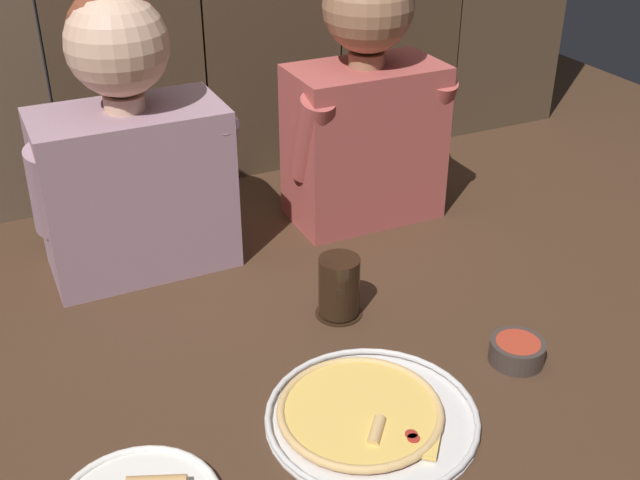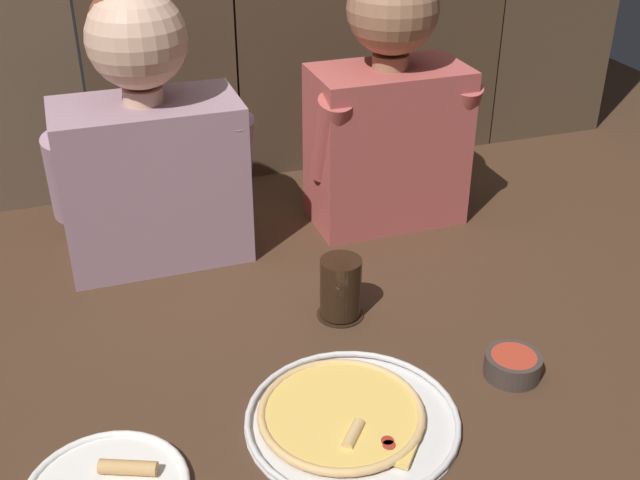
{
  "view_description": "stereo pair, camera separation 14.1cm",
  "coord_description": "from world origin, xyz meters",
  "px_view_note": "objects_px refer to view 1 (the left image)",
  "views": [
    {
      "loc": [
        -0.54,
        -1.01,
        0.88
      ],
      "look_at": [
        -0.02,
        0.1,
        0.18
      ],
      "focal_mm": 44.12,
      "sensor_mm": 36.0,
      "label": 1
    },
    {
      "loc": [
        -0.41,
        -1.07,
        0.88
      ],
      "look_at": [
        -0.02,
        0.1,
        0.18
      ],
      "focal_mm": 44.12,
      "sensor_mm": 36.0,
      "label": 2
    }
  ],
  "objects_px": {
    "dipping_bowl": "(517,350)",
    "diner_right": "(366,97)",
    "drinking_glass": "(339,287)",
    "diner_left": "(130,145)",
    "pizza_tray": "(367,414)"
  },
  "relations": [
    {
      "from": "drinking_glass",
      "to": "dipping_bowl",
      "type": "height_order",
      "value": "drinking_glass"
    },
    {
      "from": "diner_left",
      "to": "pizza_tray",
      "type": "bearing_deg",
      "value": -72.52
    },
    {
      "from": "dipping_bowl",
      "to": "diner_left",
      "type": "xyz_separation_m",
      "value": [
        -0.51,
        0.62,
        0.25
      ]
    },
    {
      "from": "drinking_glass",
      "to": "dipping_bowl",
      "type": "distance_m",
      "value": 0.35
    },
    {
      "from": "diner_right",
      "to": "drinking_glass",
      "type": "bearing_deg",
      "value": -124.12
    },
    {
      "from": "diner_right",
      "to": "diner_left",
      "type": "bearing_deg",
      "value": 179.99
    },
    {
      "from": "drinking_glass",
      "to": "diner_right",
      "type": "distance_m",
      "value": 0.48
    },
    {
      "from": "diner_left",
      "to": "diner_right",
      "type": "bearing_deg",
      "value": -0.01
    },
    {
      "from": "dipping_bowl",
      "to": "drinking_glass",
      "type": "bearing_deg",
      "value": 129.7
    },
    {
      "from": "pizza_tray",
      "to": "drinking_glass",
      "type": "xyz_separation_m",
      "value": [
        0.09,
        0.29,
        0.05
      ]
    },
    {
      "from": "pizza_tray",
      "to": "diner_right",
      "type": "distance_m",
      "value": 0.77
    },
    {
      "from": "diner_left",
      "to": "diner_right",
      "type": "relative_size",
      "value": 0.97
    },
    {
      "from": "dipping_bowl",
      "to": "diner_right",
      "type": "height_order",
      "value": "diner_right"
    },
    {
      "from": "pizza_tray",
      "to": "dipping_bowl",
      "type": "relative_size",
      "value": 3.53
    },
    {
      "from": "pizza_tray",
      "to": "diner_left",
      "type": "xyz_separation_m",
      "value": [
        -0.2,
        0.64,
        0.26
      ]
    }
  ]
}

